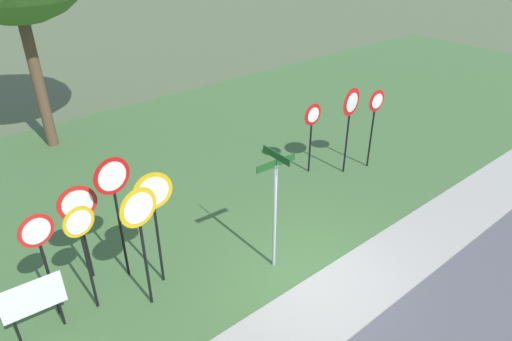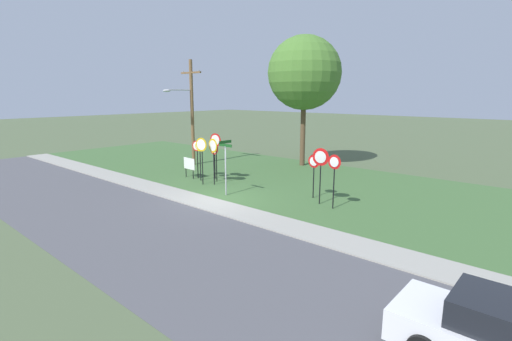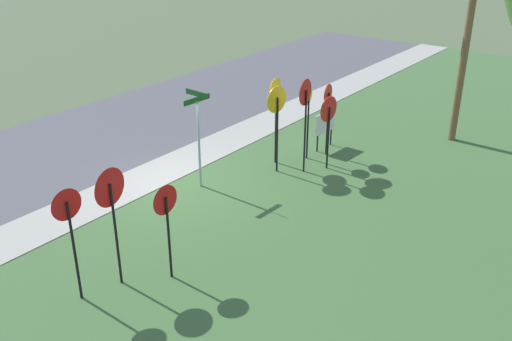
# 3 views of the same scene
# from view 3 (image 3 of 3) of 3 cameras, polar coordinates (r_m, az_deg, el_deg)

# --- Properties ---
(ground_plane) EXTENTS (160.00, 160.00, 0.00)m
(ground_plane) POSITION_cam_3_polar(r_m,az_deg,el_deg) (16.82, -8.49, -1.35)
(ground_plane) COLOR #4C5B3D
(road_asphalt) EXTENTS (44.00, 6.40, 0.01)m
(road_asphalt) POSITION_cam_3_polar(r_m,az_deg,el_deg) (20.30, -18.07, 2.36)
(road_asphalt) COLOR #4C4C51
(road_asphalt) RESTS_ON ground_plane
(sidewalk_strip) EXTENTS (44.00, 1.60, 0.06)m
(sidewalk_strip) POSITION_cam_3_polar(r_m,az_deg,el_deg) (17.34, -10.35, -0.54)
(sidewalk_strip) COLOR #99968C
(sidewalk_strip) RESTS_ON ground_plane
(grass_median) EXTENTS (44.00, 12.00, 0.04)m
(grass_median) POSITION_cam_3_polar(r_m,az_deg,el_deg) (13.64, 9.71, -8.07)
(grass_median) COLOR #3D6033
(grass_median) RESTS_ON ground_plane
(stop_sign_near_left) EXTENTS (0.77, 0.13, 2.87)m
(stop_sign_near_left) POSITION_cam_3_polar(r_m,az_deg,el_deg) (16.65, 4.93, 6.54)
(stop_sign_near_left) COLOR black
(stop_sign_near_left) RESTS_ON grass_median
(stop_sign_near_right) EXTENTS (0.60, 0.13, 2.39)m
(stop_sign_near_right) POSITION_cam_3_polar(r_m,az_deg,el_deg) (17.74, 5.19, 6.30)
(stop_sign_near_right) COLOR black
(stop_sign_near_right) RESTS_ON grass_median
(stop_sign_far_left) EXTENTS (0.78, 0.12, 2.28)m
(stop_sign_far_left) POSITION_cam_3_polar(r_m,az_deg,el_deg) (17.09, 7.24, 5.34)
(stop_sign_far_left) COLOR black
(stop_sign_far_left) RESTS_ON grass_median
(stop_sign_far_center) EXTENTS (0.64, 0.13, 2.34)m
(stop_sign_far_center) POSITION_cam_3_polar(r_m,az_deg,el_deg) (18.11, 7.17, 6.53)
(stop_sign_far_center) COLOR black
(stop_sign_far_center) RESTS_ON grass_median
(stop_sign_far_right) EXTENTS (0.79, 0.13, 2.66)m
(stop_sign_far_right) POSITION_cam_3_polar(r_m,az_deg,el_deg) (16.66, 2.09, 6.07)
(stop_sign_far_right) COLOR black
(stop_sign_far_right) RESTS_ON grass_median
(stop_sign_center_tall) EXTENTS (0.77, 0.14, 2.70)m
(stop_sign_center_tall) POSITION_cam_3_polar(r_m,az_deg,el_deg) (17.27, 1.94, 6.87)
(stop_sign_center_tall) COLOR black
(stop_sign_center_tall) RESTS_ON grass_median
(yield_sign_near_left) EXTENTS (0.82, 0.13, 2.67)m
(yield_sign_near_left) POSITION_cam_3_polar(r_m,az_deg,el_deg) (11.78, -14.29, -2.72)
(yield_sign_near_left) COLOR black
(yield_sign_near_left) RESTS_ON grass_median
(yield_sign_near_right) EXTENTS (0.66, 0.10, 2.19)m
(yield_sign_near_right) POSITION_cam_3_polar(r_m,az_deg,el_deg) (11.93, -8.99, -3.98)
(yield_sign_near_right) COLOR black
(yield_sign_near_right) RESTS_ON grass_median
(yield_sign_far_left) EXTENTS (0.66, 0.11, 2.49)m
(yield_sign_far_left) POSITION_cam_3_polar(r_m,az_deg,el_deg) (11.60, -18.19, -4.65)
(yield_sign_far_left) COLOR black
(yield_sign_far_left) RESTS_ON grass_median
(street_name_post) EXTENTS (0.96, 0.82, 2.83)m
(street_name_post) POSITION_cam_3_polar(r_m,az_deg,el_deg) (15.85, -5.77, 3.97)
(street_name_post) COLOR #9EA0A8
(street_name_post) RESTS_ON grass_median
(utility_pole) EXTENTS (2.10, 2.51, 7.51)m
(utility_pole) POSITION_cam_3_polar(r_m,az_deg,el_deg) (19.87, 20.02, 14.11)
(utility_pole) COLOR brown
(utility_pole) RESTS_ON grass_median
(notice_board) EXTENTS (1.10, 0.11, 1.25)m
(notice_board) POSITION_cam_3_polar(r_m,az_deg,el_deg) (18.87, 6.90, 4.59)
(notice_board) COLOR black
(notice_board) RESTS_ON grass_median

